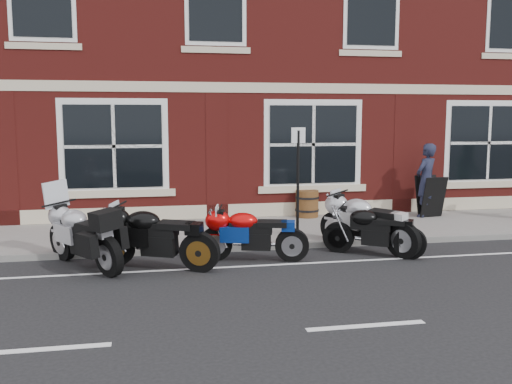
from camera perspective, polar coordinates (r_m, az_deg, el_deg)
The scene contains 13 objects.
ground at distance 10.41m, azimuth 4.76°, elevation -7.43°, with size 80.00×80.00×0.00m, color black.
sidewalk at distance 13.23m, azimuth 1.25°, elevation -3.89°, with size 30.00×3.00×0.12m, color slate.
kerb at distance 11.72m, azimuth 2.88°, elevation -5.40°, with size 30.00×0.16×0.12m, color slate.
pub_building at distance 20.63m, azimuth -3.29°, elevation 16.79°, with size 24.00×12.00×12.00m, color maroon.
moto_touring_silver at distance 10.66m, azimuth -16.87°, elevation -3.96°, with size 1.45×1.98×1.52m.
moto_sport_red at distance 10.67m, azimuth -0.45°, elevation -4.09°, with size 2.02×0.66×0.93m.
moto_sport_black at distance 10.28m, azimuth -10.08°, elevation -4.27°, with size 2.16×1.13×1.05m.
moto_sport_silver at distance 11.65m, azimuth 11.05°, elevation -2.88°, with size 1.39×2.03×1.05m.
moto_naked_black at distance 11.31m, azimuth 11.50°, elevation -3.65°, with size 1.74×1.21×0.90m.
pedestrian_left at distance 15.24m, azimuth 16.64°, elevation 1.13°, with size 0.69×0.45×1.89m, color #1B1E32.
a_board_sign at distance 15.35m, azimuth 17.05°, elevation -0.40°, with size 0.63×0.42×1.06m, color black, non-canonical shape.
barrel_planter at distance 14.71m, azimuth 5.13°, elevation -1.16°, with size 0.62×0.62×0.69m.
parking_sign at distance 12.21m, azimuth 4.22°, elevation 1.82°, with size 0.33×0.10×2.34m.
Camera 1 is at (-2.74, -9.67, 2.69)m, focal length 40.00 mm.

